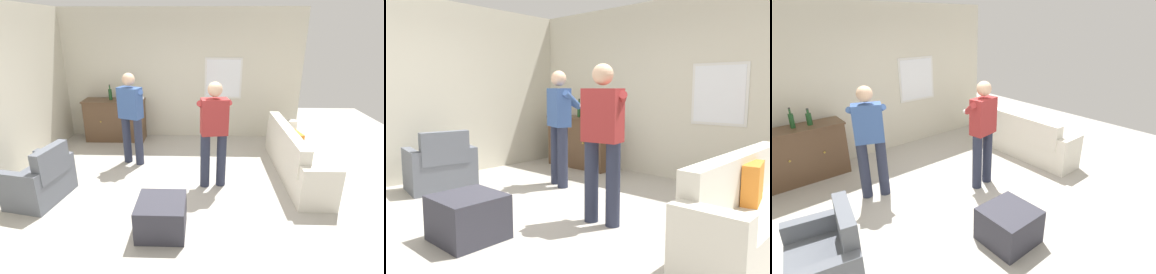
# 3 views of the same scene
# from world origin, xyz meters

# --- Properties ---
(ground) EXTENTS (10.40, 10.40, 0.00)m
(ground) POSITION_xyz_m (0.00, 0.00, 0.00)
(ground) COLOR #B2ADA3
(wall_back_with_window) EXTENTS (5.20, 0.15, 2.80)m
(wall_back_with_window) POSITION_xyz_m (0.02, 2.66, 1.40)
(wall_back_with_window) COLOR beige
(wall_back_with_window) RESTS_ON ground
(wall_side_left) EXTENTS (0.12, 5.20, 2.80)m
(wall_side_left) POSITION_xyz_m (-2.66, 0.00, 1.40)
(wall_side_left) COLOR beige
(wall_side_left) RESTS_ON ground
(couch) EXTENTS (0.57, 2.34, 0.85)m
(couch) POSITION_xyz_m (2.02, 0.73, 0.32)
(couch) COLOR silver
(couch) RESTS_ON ground
(armchair) EXTENTS (0.80, 0.99, 0.85)m
(armchair) POSITION_xyz_m (-1.91, -0.19, 0.29)
(armchair) COLOR slate
(armchair) RESTS_ON ground
(sideboard_cabinet) EXTENTS (1.32, 0.49, 0.91)m
(sideboard_cabinet) POSITION_xyz_m (-1.48, 2.30, 0.46)
(sideboard_cabinet) COLOR brown
(sideboard_cabinet) RESTS_ON ground
(bottle_wine_green) EXTENTS (0.08, 0.08, 0.27)m
(bottle_wine_green) POSITION_xyz_m (-1.31, 2.31, 1.02)
(bottle_wine_green) COLOR #1E4C23
(bottle_wine_green) RESTS_ON sideboard_cabinet
(bottle_liquor_amber) EXTENTS (0.07, 0.07, 0.33)m
(bottle_liquor_amber) POSITION_xyz_m (-1.55, 2.33, 1.04)
(bottle_liquor_amber) COLOR #1E4C23
(bottle_liquor_amber) RESTS_ON sideboard_cabinet
(ottoman) EXTENTS (0.60, 0.60, 0.43)m
(ottoman) POSITION_xyz_m (-0.05, -0.88, 0.22)
(ottoman) COLOR #33333D
(ottoman) RESTS_ON ground
(person_standing_left) EXTENTS (0.52, 0.52, 1.68)m
(person_standing_left) POSITION_xyz_m (-0.83, 1.11, 0.94)
(person_standing_left) COLOR #282D42
(person_standing_left) RESTS_ON ground
(person_standing_right) EXTENTS (0.55, 0.50, 1.68)m
(person_standing_right) POSITION_xyz_m (0.62, 0.31, 0.94)
(person_standing_right) COLOR #282D42
(person_standing_right) RESTS_ON ground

